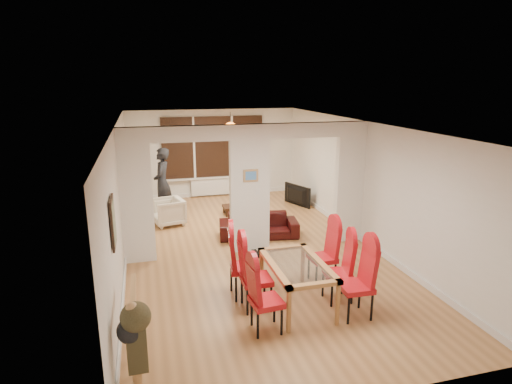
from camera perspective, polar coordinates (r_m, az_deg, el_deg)
name	(u,v)px	position (r m, az deg, el deg)	size (l,w,h in m)	color
floor	(250,249)	(9.00, -0.83, -7.66)	(5.00, 9.00, 0.01)	#AB7545
room_walls	(250,189)	(8.59, -0.86, 0.39)	(5.00, 9.00, 2.60)	silver
divider_wall	(250,189)	(8.59, -0.86, 0.39)	(5.00, 0.18, 2.60)	white
bay_window_blinds	(213,147)	(12.82, -5.73, 5.99)	(3.00, 0.08, 1.80)	black
radiator	(214,186)	(13.02, -5.57, 0.74)	(1.40, 0.08, 0.50)	white
pendant_light	(231,129)	(11.68, -3.42, 8.41)	(0.36, 0.36, 0.36)	orange
stair_newel	(135,322)	(5.66, -15.79, -16.40)	(0.40, 1.20, 1.10)	tan
wall_poster	(113,222)	(5.98, -18.55, -3.84)	(0.04, 0.52, 0.67)	gray
pillar_photo	(251,176)	(8.43, -0.70, 2.21)	(0.30, 0.03, 0.25)	#4C8CD8
dining_table	(296,284)	(6.83, 5.42, -12.10)	(0.84, 1.49, 0.70)	#A66F3D
dining_chair_la	(267,296)	(6.09, 1.41, -13.73)	(0.42, 0.42, 1.05)	#AF1119
dining_chair_lb	(256,274)	(6.62, 0.03, -10.89)	(0.45, 0.45, 1.12)	#AF1119
dining_chair_lc	(245,263)	(6.98, -1.50, -9.39)	(0.46, 0.46, 1.15)	#AF1119
dining_chair_ra	(356,281)	(6.57, 13.13, -11.50)	(0.45, 0.45, 1.13)	#AF1119
dining_chair_rb	(338,270)	(6.97, 10.90, -10.12)	(0.42, 0.42, 1.06)	#AF1119
dining_chair_rc	(322,254)	(7.51, 8.85, -8.12)	(0.43, 0.43, 1.07)	#AF1119
sofa	(259,226)	(9.64, 0.35, -4.49)	(1.75, 0.69, 0.51)	black
armchair	(168,212)	(10.61, -11.62, -2.60)	(0.71, 0.69, 0.65)	beige
person	(162,182)	(11.19, -12.38, 1.25)	(0.43, 0.65, 1.78)	black
television	(295,196)	(12.01, 5.17, -0.48)	(0.13, 1.01, 0.58)	black
coffee_table	(242,209)	(11.32, -1.92, -2.32)	(0.98, 0.49, 0.23)	black
bottle	(240,199)	(11.30, -2.12, -0.99)	(0.07, 0.07, 0.29)	#143F19
bowl	(248,204)	(11.28, -1.13, -1.64)	(0.22, 0.22, 0.05)	black
shoes	(259,253)	(8.67, 0.35, -8.20)	(0.23, 0.25, 0.10)	black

